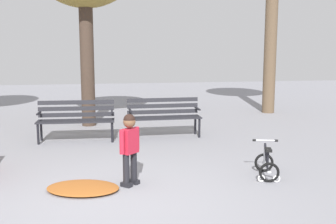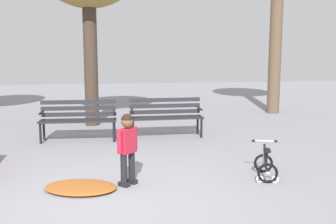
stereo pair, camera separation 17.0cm
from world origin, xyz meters
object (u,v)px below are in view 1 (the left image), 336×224
Objects in this scene: park_bench_far_left at (76,117)px; child_standing at (130,144)px; park_bench_left at (164,114)px; kids_bicycle at (267,164)px.

child_standing is (0.88, -3.07, 0.10)m from park_bench_far_left.
kids_bicycle is at bearing -71.18° from park_bench_left.
child_standing is (-1.01, -3.16, 0.10)m from park_bench_left.
park_bench_far_left reaches higher than kids_bicycle.
child_standing reaches higher than kids_bicycle.
park_bench_far_left is 4.26m from kids_bicycle.
park_bench_left is 1.55× the size of child_standing.
park_bench_far_left is 1.01× the size of park_bench_left.
park_bench_far_left is 2.62× the size of kids_bicycle.
park_bench_far_left is 1.90m from park_bench_left.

